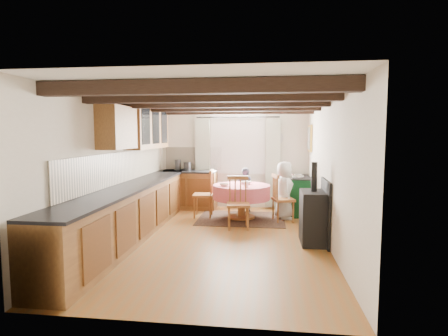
# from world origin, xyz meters

# --- Properties ---
(floor) EXTENTS (3.60, 5.50, 0.00)m
(floor) POSITION_xyz_m (0.00, 0.00, 0.00)
(floor) COLOR brown
(floor) RESTS_ON ground
(ceiling) EXTENTS (3.60, 5.50, 0.00)m
(ceiling) POSITION_xyz_m (0.00, 0.00, 2.40)
(ceiling) COLOR white
(ceiling) RESTS_ON ground
(wall_back) EXTENTS (3.60, 0.00, 2.40)m
(wall_back) POSITION_xyz_m (0.00, 2.75, 1.20)
(wall_back) COLOR silver
(wall_back) RESTS_ON ground
(wall_front) EXTENTS (3.60, 0.00, 2.40)m
(wall_front) POSITION_xyz_m (0.00, -2.75, 1.20)
(wall_front) COLOR silver
(wall_front) RESTS_ON ground
(wall_left) EXTENTS (0.00, 5.50, 2.40)m
(wall_left) POSITION_xyz_m (-1.80, 0.00, 1.20)
(wall_left) COLOR silver
(wall_left) RESTS_ON ground
(wall_right) EXTENTS (0.00, 5.50, 2.40)m
(wall_right) POSITION_xyz_m (1.80, 0.00, 1.20)
(wall_right) COLOR silver
(wall_right) RESTS_ON ground
(beam_a) EXTENTS (3.60, 0.16, 0.16)m
(beam_a) POSITION_xyz_m (0.00, -2.00, 2.31)
(beam_a) COLOR black
(beam_a) RESTS_ON ceiling
(beam_b) EXTENTS (3.60, 0.16, 0.16)m
(beam_b) POSITION_xyz_m (0.00, -1.00, 2.31)
(beam_b) COLOR black
(beam_b) RESTS_ON ceiling
(beam_c) EXTENTS (3.60, 0.16, 0.16)m
(beam_c) POSITION_xyz_m (0.00, 0.00, 2.31)
(beam_c) COLOR black
(beam_c) RESTS_ON ceiling
(beam_d) EXTENTS (3.60, 0.16, 0.16)m
(beam_d) POSITION_xyz_m (0.00, 1.00, 2.31)
(beam_d) COLOR black
(beam_d) RESTS_ON ceiling
(beam_e) EXTENTS (3.60, 0.16, 0.16)m
(beam_e) POSITION_xyz_m (0.00, 2.00, 2.31)
(beam_e) COLOR black
(beam_e) RESTS_ON ceiling
(splash_left) EXTENTS (0.02, 4.50, 0.55)m
(splash_left) POSITION_xyz_m (-1.78, 0.30, 1.20)
(splash_left) COLOR beige
(splash_left) RESTS_ON wall_left
(splash_back) EXTENTS (1.40, 0.02, 0.55)m
(splash_back) POSITION_xyz_m (-1.00, 2.73, 1.20)
(splash_back) COLOR beige
(splash_back) RESTS_ON wall_back
(base_cabinet_left) EXTENTS (0.60, 5.30, 0.88)m
(base_cabinet_left) POSITION_xyz_m (-1.50, 0.00, 0.44)
(base_cabinet_left) COLOR brown
(base_cabinet_left) RESTS_ON floor
(base_cabinet_back) EXTENTS (1.30, 0.60, 0.88)m
(base_cabinet_back) POSITION_xyz_m (-1.05, 2.45, 0.44)
(base_cabinet_back) COLOR brown
(base_cabinet_back) RESTS_ON floor
(worktop_left) EXTENTS (0.64, 5.30, 0.04)m
(worktop_left) POSITION_xyz_m (-1.48, 0.00, 0.90)
(worktop_left) COLOR black
(worktop_left) RESTS_ON base_cabinet_left
(worktop_back) EXTENTS (1.30, 0.64, 0.04)m
(worktop_back) POSITION_xyz_m (-1.05, 2.43, 0.90)
(worktop_back) COLOR black
(worktop_back) RESTS_ON base_cabinet_back
(wall_cabinet_glass) EXTENTS (0.34, 1.80, 0.90)m
(wall_cabinet_glass) POSITION_xyz_m (-1.63, 1.20, 1.95)
(wall_cabinet_glass) COLOR brown
(wall_cabinet_glass) RESTS_ON wall_left
(wall_cabinet_solid) EXTENTS (0.34, 0.90, 0.70)m
(wall_cabinet_solid) POSITION_xyz_m (-1.63, -0.30, 1.90)
(wall_cabinet_solid) COLOR brown
(wall_cabinet_solid) RESTS_ON wall_left
(window_frame) EXTENTS (1.34, 0.03, 1.54)m
(window_frame) POSITION_xyz_m (0.10, 2.73, 1.60)
(window_frame) COLOR white
(window_frame) RESTS_ON wall_back
(window_pane) EXTENTS (1.20, 0.01, 1.40)m
(window_pane) POSITION_xyz_m (0.10, 2.74, 1.60)
(window_pane) COLOR white
(window_pane) RESTS_ON wall_back
(curtain_left) EXTENTS (0.35, 0.10, 2.10)m
(curtain_left) POSITION_xyz_m (-0.75, 2.65, 1.10)
(curtain_left) COLOR #B7C49D
(curtain_left) RESTS_ON wall_back
(curtain_right) EXTENTS (0.35, 0.10, 2.10)m
(curtain_right) POSITION_xyz_m (0.95, 2.65, 1.10)
(curtain_right) COLOR #B7C49D
(curtain_right) RESTS_ON wall_back
(curtain_rod) EXTENTS (2.00, 0.03, 0.03)m
(curtain_rod) POSITION_xyz_m (0.10, 2.65, 2.20)
(curtain_rod) COLOR black
(curtain_rod) RESTS_ON wall_back
(wall_picture) EXTENTS (0.04, 0.50, 0.60)m
(wall_picture) POSITION_xyz_m (1.77, 2.30, 1.70)
(wall_picture) COLOR gold
(wall_picture) RESTS_ON wall_right
(wall_plate) EXTENTS (0.30, 0.02, 0.30)m
(wall_plate) POSITION_xyz_m (1.05, 2.72, 1.70)
(wall_plate) COLOR silver
(wall_plate) RESTS_ON wall_back
(rug) EXTENTS (1.81, 1.41, 0.01)m
(rug) POSITION_xyz_m (0.28, 1.51, 0.01)
(rug) COLOR black
(rug) RESTS_ON floor
(dining_table) EXTENTS (1.20, 1.20, 0.73)m
(dining_table) POSITION_xyz_m (0.28, 1.51, 0.36)
(dining_table) COLOR #C86B7B
(dining_table) RESTS_ON floor
(chair_near) EXTENTS (0.48, 0.50, 1.00)m
(chair_near) POSITION_xyz_m (0.28, 0.73, 0.50)
(chair_near) COLOR #975224
(chair_near) RESTS_ON floor
(chair_left) EXTENTS (0.49, 0.47, 1.04)m
(chair_left) POSITION_xyz_m (-0.55, 1.60, 0.52)
(chair_left) COLOR #975224
(chair_left) RESTS_ON floor
(chair_right) EXTENTS (0.54, 0.52, 0.98)m
(chair_right) POSITION_xyz_m (1.15, 1.44, 0.49)
(chair_right) COLOR #975224
(chair_right) RESTS_ON floor
(aga_range) EXTENTS (0.61, 0.94, 0.87)m
(aga_range) POSITION_xyz_m (1.47, 2.12, 0.43)
(aga_range) COLOR #0C3718
(aga_range) RESTS_ON floor
(cast_iron_stove) EXTENTS (0.40, 0.67, 1.34)m
(cast_iron_stove) POSITION_xyz_m (1.58, -0.02, 0.67)
(cast_iron_stove) COLOR black
(cast_iron_stove) RESTS_ON floor
(child_far) EXTENTS (0.38, 0.26, 1.03)m
(child_far) POSITION_xyz_m (0.31, 2.25, 0.51)
(child_far) COLOR #2A2C3A
(child_far) RESTS_ON floor
(child_right) EXTENTS (0.48, 0.65, 1.22)m
(child_right) POSITION_xyz_m (1.18, 1.64, 0.61)
(child_right) COLOR silver
(child_right) RESTS_ON floor
(bowl_a) EXTENTS (0.33, 0.33, 0.06)m
(bowl_a) POSITION_xyz_m (0.37, 1.68, 0.75)
(bowl_a) COLOR silver
(bowl_a) RESTS_ON dining_table
(bowl_b) EXTENTS (0.19, 0.19, 0.06)m
(bowl_b) POSITION_xyz_m (-0.06, 1.30, 0.76)
(bowl_b) COLOR silver
(bowl_b) RESTS_ON dining_table
(cup) EXTENTS (0.13, 0.13, 0.10)m
(cup) POSITION_xyz_m (0.40, 1.25, 0.78)
(cup) COLOR silver
(cup) RESTS_ON dining_table
(canister_tall) EXTENTS (0.15, 0.15, 0.26)m
(canister_tall) POSITION_xyz_m (-1.35, 2.51, 1.05)
(canister_tall) COLOR #262628
(canister_tall) RESTS_ON worktop_back
(canister_wide) EXTENTS (0.18, 0.18, 0.20)m
(canister_wide) POSITION_xyz_m (-1.10, 2.49, 1.02)
(canister_wide) COLOR #262628
(canister_wide) RESTS_ON worktop_back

